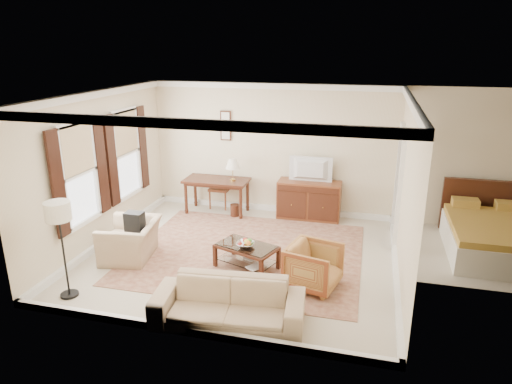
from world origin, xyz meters
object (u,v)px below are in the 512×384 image
at_px(coffee_table, 247,250).
at_px(striped_armchair, 314,265).
at_px(sofa, 228,297).
at_px(sideboard, 309,200).
at_px(tv, 310,162).
at_px(writing_desk, 217,184).
at_px(club_armchair, 130,234).

height_order(coffee_table, striped_armchair, striped_armchair).
height_order(coffee_table, sofa, sofa).
bearing_deg(sideboard, tv, -90.00).
distance_m(writing_desk, coffee_table, 2.85).
bearing_deg(writing_desk, striped_armchair, -47.57).
height_order(writing_desk, sideboard, sideboard).
xyz_separation_m(sideboard, striped_armchair, (0.51, -3.00, -0.03)).
height_order(club_armchair, sofa, club_armchair).
height_order(tv, club_armchair, tv).
distance_m(sideboard, tv, 0.87).
distance_m(striped_armchair, club_armchair, 3.33).
distance_m(writing_desk, striped_armchair, 3.84).
bearing_deg(coffee_table, striped_armchair, -16.86).
relative_size(sideboard, striped_armchair, 1.73).
bearing_deg(tv, striped_armchair, 99.63).
height_order(tv, striped_armchair, tv).
relative_size(sideboard, coffee_table, 1.18).
bearing_deg(coffee_table, tv, 75.18).
height_order(striped_armchair, club_armchair, club_armchair).
relative_size(sideboard, club_armchair, 1.30).
height_order(writing_desk, coffee_table, writing_desk).
xyz_separation_m(coffee_table, club_armchair, (-2.13, -0.13, 0.13)).
relative_size(sideboard, sofa, 0.66).
xyz_separation_m(writing_desk, sideboard, (2.08, 0.17, -0.26)).
relative_size(writing_desk, coffee_table, 1.25).
xyz_separation_m(tv, striped_armchair, (0.51, -2.98, -0.89)).
bearing_deg(tv, sideboard, -90.00).
bearing_deg(coffee_table, sofa, -83.17).
distance_m(sideboard, coffee_table, 2.73).
xyz_separation_m(sideboard, sofa, (-0.50, -4.26, -0.02)).
bearing_deg(striped_armchair, coffee_table, 86.96).
xyz_separation_m(sideboard, coffee_table, (-0.69, -2.63, -0.09)).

